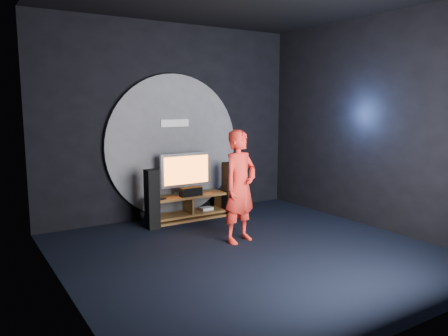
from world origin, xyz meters
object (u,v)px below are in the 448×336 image
(tv, at_px, (186,172))
(player, at_px, (240,186))
(tower_speaker_right, at_px, (229,189))
(media_console, at_px, (188,208))
(subwoofer, at_px, (223,203))
(tower_speaker_left, at_px, (152,199))

(tv, relative_size, player, 0.58)
(tv, bearing_deg, tower_speaker_right, -16.15)
(tv, bearing_deg, media_console, -84.20)
(subwoofer, bearing_deg, tower_speaker_right, -102.66)
(tower_speaker_right, height_order, subwoofer, tower_speaker_right)
(tower_speaker_left, bearing_deg, media_console, 15.33)
(media_console, xyz_separation_m, tower_speaker_right, (0.77, -0.16, 0.30))
(tower_speaker_right, xyz_separation_m, player, (-0.71, -1.39, 0.35))
(player, bearing_deg, subwoofer, 51.43)
(media_console, distance_m, subwoofer, 0.86)
(tv, bearing_deg, subwoofer, 5.76)
(tower_speaker_left, xyz_separation_m, player, (0.85, -1.34, 0.35))
(media_console, relative_size, tv, 1.49)
(subwoofer, xyz_separation_m, player, (-0.78, -1.71, 0.69))
(subwoofer, height_order, player, player)
(tv, bearing_deg, tower_speaker_left, -160.07)
(media_console, bearing_deg, tower_speaker_left, -164.67)
(tv, relative_size, tower_speaker_left, 0.99)
(tower_speaker_right, distance_m, player, 1.60)
(media_console, height_order, tower_speaker_right, tower_speaker_right)
(tower_speaker_left, xyz_separation_m, tower_speaker_right, (1.56, 0.06, 0.00))
(player, bearing_deg, tower_speaker_right, 49.03)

